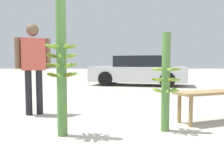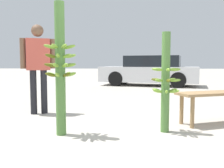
% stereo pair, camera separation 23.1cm
% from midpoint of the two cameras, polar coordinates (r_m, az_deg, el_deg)
% --- Properties ---
extents(ground_plane, '(80.00, 80.00, 0.00)m').
position_cam_midpoint_polar(ground_plane, '(3.09, -0.44, -13.22)').
color(ground_plane, '#B2AA9E').
extents(banana_stalk_left, '(0.42, 0.42, 1.75)m').
position_cam_midpoint_polar(banana_stalk_left, '(3.32, -13.44, 3.66)').
color(banana_stalk_left, '#4C7A38').
rests_on(banana_stalk_left, ground_plane).
extents(banana_stalk_center, '(0.39, 0.41, 1.38)m').
position_cam_midpoint_polar(banana_stalk_center, '(3.52, 10.36, 0.48)').
color(banana_stalk_center, '#4C7A38').
rests_on(banana_stalk_center, ground_plane).
extents(vendor_person, '(0.62, 0.34, 1.67)m').
position_cam_midpoint_polar(vendor_person, '(4.83, -18.88, 5.00)').
color(vendor_person, black).
rests_on(vendor_person, ground_plane).
extents(market_bench, '(1.30, 0.81, 0.50)m').
position_cam_midpoint_polar(market_bench, '(4.29, 20.27, -2.68)').
color(market_bench, '#99754C').
rests_on(market_bench, ground_plane).
extents(parked_car, '(4.32, 2.63, 1.26)m').
position_cam_midpoint_polar(parked_car, '(10.76, 5.66, 2.96)').
color(parked_car, silver).
rests_on(parked_car, ground_plane).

